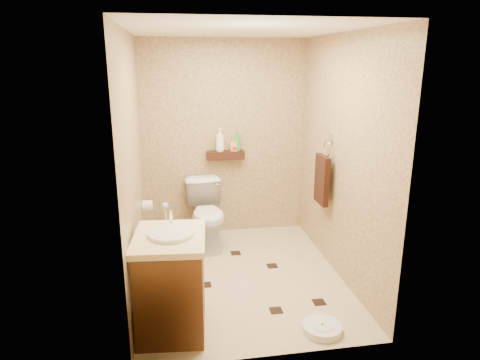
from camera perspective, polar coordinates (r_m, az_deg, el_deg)
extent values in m
plane|color=tan|center=(4.51, 0.15, -12.69)|extent=(2.50, 2.50, 0.00)
cube|color=tan|center=(5.28, -2.09, 5.42)|extent=(2.00, 0.04, 2.40)
cube|color=tan|center=(2.90, 4.26, -3.35)|extent=(2.00, 0.04, 2.40)
cube|color=tan|center=(4.04, -13.99, 1.72)|extent=(0.04, 2.50, 2.40)
cube|color=tan|center=(4.35, 13.28, 2.76)|extent=(0.04, 2.50, 2.40)
cube|color=white|center=(3.97, 0.18, 19.42)|extent=(2.00, 2.50, 0.02)
cube|color=#391B0F|center=(5.24, -1.96, 3.33)|extent=(0.46, 0.14, 0.10)
cube|color=black|center=(4.36, -4.62, -13.75)|extent=(0.11, 0.11, 0.01)
cube|color=black|center=(4.71, 4.31, -11.34)|extent=(0.11, 0.11, 0.01)
cube|color=black|center=(3.97, 4.83, -16.93)|extent=(0.11, 0.11, 0.01)
cube|color=black|center=(4.86, -6.54, -10.54)|extent=(0.11, 0.11, 0.01)
cube|color=black|center=(4.14, 10.49, -15.73)|extent=(0.11, 0.11, 0.01)
cube|color=black|center=(4.98, -0.58, -9.71)|extent=(0.11, 0.11, 0.01)
imported|color=white|center=(5.07, -4.36, -4.62)|extent=(0.49, 0.79, 0.77)
cube|color=brown|center=(3.60, -9.12, -13.73)|extent=(0.57, 0.68, 0.78)
cube|color=#FAE5B4|center=(3.41, -9.42, -7.69)|extent=(0.62, 0.72, 0.05)
cylinder|color=silver|center=(3.40, -9.11, -7.21)|extent=(0.36, 0.36, 0.05)
cylinder|color=silver|center=(3.58, -9.19, -4.91)|extent=(0.03, 0.03, 0.12)
cylinder|color=white|center=(3.76, 10.89, -18.83)|extent=(0.40, 0.40, 0.06)
cylinder|color=white|center=(3.74, 10.91, -18.43)|extent=(0.19, 0.19, 0.01)
cylinder|color=#196464|center=(5.40, -9.74, -7.22)|extent=(0.11, 0.11, 0.12)
cylinder|color=white|center=(5.32, -9.85, -5.02)|extent=(0.02, 0.02, 0.34)
sphere|color=white|center=(5.26, -9.94, -3.37)|extent=(0.08, 0.08, 0.08)
cube|color=silver|center=(4.54, 12.06, 5.68)|extent=(0.03, 0.06, 0.08)
torus|color=silver|center=(4.54, 11.56, 4.19)|extent=(0.02, 0.19, 0.19)
cube|color=black|center=(4.61, 10.86, 0.03)|extent=(0.06, 0.30, 0.52)
cylinder|color=white|center=(4.82, -12.26, -3.33)|extent=(0.11, 0.11, 0.11)
cylinder|color=silver|center=(4.80, -12.78, -2.67)|extent=(0.04, 0.02, 0.02)
imported|color=white|center=(5.20, -2.70, 5.37)|extent=(0.15, 0.15, 0.28)
imported|color=#FFAF35|center=(5.23, -0.81, 4.79)|extent=(0.09, 0.09, 0.17)
imported|color=red|center=(5.24, -0.67, 4.62)|extent=(0.14, 0.14, 0.13)
imported|color=green|center=(5.23, -0.40, 5.20)|extent=(0.13, 0.13, 0.24)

